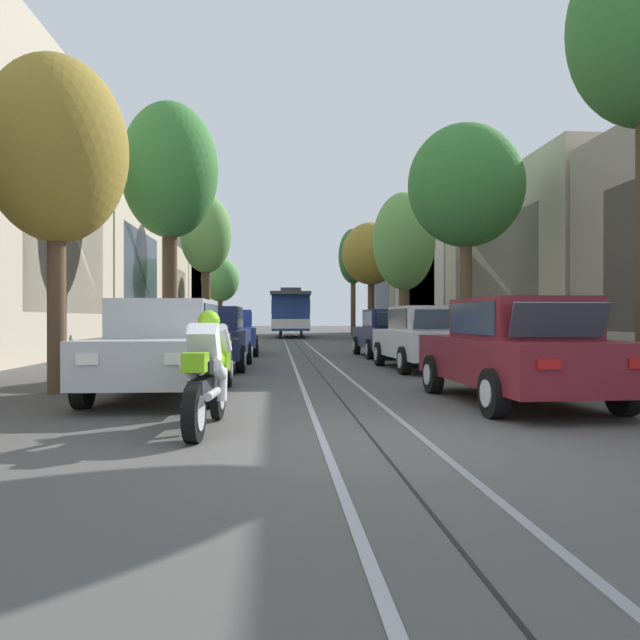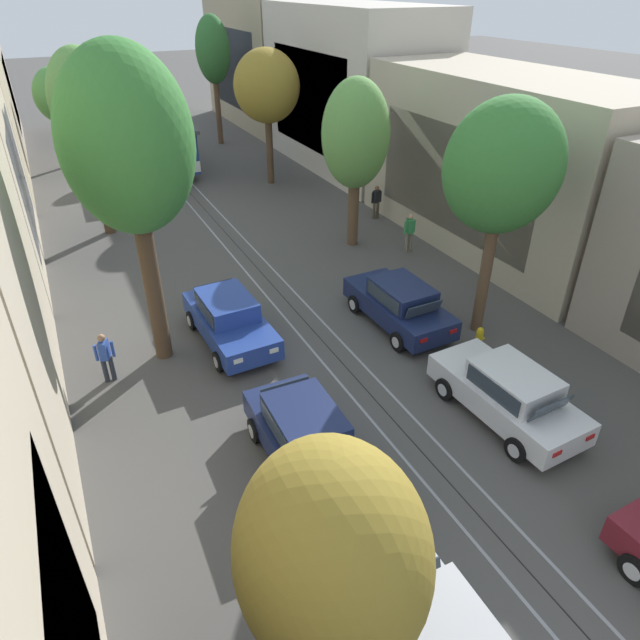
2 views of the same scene
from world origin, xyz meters
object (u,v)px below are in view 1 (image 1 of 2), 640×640
(street_tree_kerb_right_far, at_px, (353,258))
(pedestrian_crossing_far, at_px, (446,326))
(cable_car_trolley, at_px, (291,313))
(street_tree_kerb_left_mid, at_px, (206,236))
(parked_car_white_second_right, at_px, (426,338))
(pedestrian_on_left_pavement, at_px, (116,330))
(street_tree_kerb_left_second, at_px, (170,173))
(parked_car_blue_mid_left, at_px, (230,332))
(street_tree_kerb_left_near, at_px, (56,152))
(street_tree_kerb_right_mid, at_px, (404,243))
(motorcycle_with_rider, at_px, (207,373))
(parked_car_silver_near_left, at_px, (165,347))
(parked_car_navy_second_left, at_px, (210,337))
(fire_hydrant, at_px, (451,347))
(street_tree_kerb_right_fourth, at_px, (371,254))
(parked_car_maroon_near_right, at_px, (517,350))
(pedestrian_on_right_pavement, at_px, (454,326))
(street_tree_kerb_right_second, at_px, (466,187))
(street_tree_kerb_left_fourth, at_px, (220,280))
(parked_car_navy_mid_right, at_px, (389,333))

(street_tree_kerb_right_far, height_order, pedestrian_crossing_far, street_tree_kerb_right_far)
(cable_car_trolley, bearing_deg, street_tree_kerb_left_mid, -117.57)
(street_tree_kerb_left_mid, height_order, cable_car_trolley, street_tree_kerb_left_mid)
(parked_car_white_second_right, xyz_separation_m, pedestrian_on_left_pavement, (-9.19, 6.31, 0.10))
(street_tree_kerb_left_second, bearing_deg, parked_car_blue_mid_left, -3.81)
(street_tree_kerb_left_near, bearing_deg, street_tree_kerb_right_mid, 59.81)
(parked_car_blue_mid_left, height_order, motorcycle_with_rider, parked_car_blue_mid_left)
(parked_car_silver_near_left, relative_size, parked_car_white_second_right, 0.99)
(parked_car_silver_near_left, height_order, pedestrian_on_left_pavement, pedestrian_on_left_pavement)
(parked_car_navy_second_left, height_order, parked_car_white_second_right, same)
(parked_car_blue_mid_left, relative_size, pedestrian_crossing_far, 2.71)
(pedestrian_crossing_far, bearing_deg, parked_car_white_second_right, -107.68)
(fire_hydrant, bearing_deg, street_tree_kerb_right_mid, 86.87)
(parked_car_blue_mid_left, bearing_deg, fire_hydrant, -30.34)
(street_tree_kerb_left_mid, height_order, motorcycle_with_rider, street_tree_kerb_left_mid)
(street_tree_kerb_left_near, distance_m, motorcycle_with_rider, 5.86)
(street_tree_kerb_right_fourth, bearing_deg, street_tree_kerb_left_near, -110.07)
(street_tree_kerb_right_fourth, height_order, fire_hydrant, street_tree_kerb_right_fourth)
(pedestrian_on_left_pavement, bearing_deg, cable_car_trolley, 72.66)
(street_tree_kerb_left_near, bearing_deg, pedestrian_crossing_far, 56.98)
(street_tree_kerb_left_second, xyz_separation_m, cable_car_trolley, (4.77, 20.14, -4.79))
(street_tree_kerb_left_near, bearing_deg, parked_car_maroon_near_right, -13.66)
(parked_car_navy_second_left, bearing_deg, parked_car_silver_near_left, -91.45)
(motorcycle_with_rider, bearing_deg, parked_car_navy_second_left, 95.82)
(pedestrian_on_right_pavement, bearing_deg, street_tree_kerb_left_mid, 144.63)
(street_tree_kerb_right_second, relative_size, pedestrian_crossing_far, 4.56)
(street_tree_kerb_left_fourth, height_order, fire_hydrant, street_tree_kerb_left_fourth)
(parked_car_blue_mid_left, relative_size, street_tree_kerb_right_fourth, 0.62)
(street_tree_kerb_left_fourth, distance_m, pedestrian_on_left_pavement, 24.39)
(parked_car_blue_mid_left, relative_size, street_tree_kerb_left_second, 0.49)
(street_tree_kerb_right_mid, height_order, pedestrian_on_right_pavement, street_tree_kerb_right_mid)
(street_tree_kerb_right_far, bearing_deg, street_tree_kerb_left_mid, -125.49)
(street_tree_kerb_left_second, bearing_deg, parked_car_silver_near_left, -80.71)
(street_tree_kerb_right_far, bearing_deg, street_tree_kerb_right_mid, -90.56)
(parked_car_blue_mid_left, xyz_separation_m, street_tree_kerb_left_fourth, (-2.50, 23.68, 3.31))
(street_tree_kerb_left_fourth, bearing_deg, parked_car_maroon_near_right, -78.08)
(street_tree_kerb_left_near, bearing_deg, street_tree_kerb_left_fourth, 90.63)
(parked_car_blue_mid_left, height_order, cable_car_trolley, cable_car_trolley)
(parked_car_navy_second_left, xyz_separation_m, parked_car_white_second_right, (5.42, -0.80, 0.00))
(parked_car_silver_near_left, relative_size, cable_car_trolley, 0.48)
(street_tree_kerb_left_fourth, xyz_separation_m, pedestrian_on_left_pavement, (-1.34, -24.14, -3.21))
(parked_car_white_second_right, xyz_separation_m, cable_car_trolley, (-2.72, 27.06, 0.86))
(parked_car_white_second_right, bearing_deg, fire_hydrant, 62.50)
(parked_car_silver_near_left, bearing_deg, fire_hydrant, 47.54)
(parked_car_navy_mid_right, xyz_separation_m, cable_car_trolley, (-2.76, 21.83, 0.86))
(street_tree_kerb_left_second, relative_size, cable_car_trolley, 0.97)
(cable_car_trolley, bearing_deg, street_tree_kerb_left_fourth, 146.50)
(motorcycle_with_rider, bearing_deg, parked_car_navy_mid_right, 71.04)
(street_tree_kerb_right_second, height_order, pedestrian_crossing_far, street_tree_kerb_right_second)
(street_tree_kerb_left_near, distance_m, street_tree_kerb_left_fourth, 34.81)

